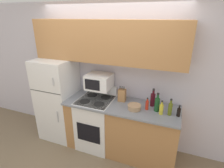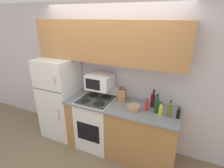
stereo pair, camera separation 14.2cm
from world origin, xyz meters
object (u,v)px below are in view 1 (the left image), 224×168
object	(u,v)px
stove	(97,122)
bowl	(134,107)
knife_block	(122,95)
bottle_cooking_spray	(161,109)
microwave	(99,82)
bottle_wine_red	(153,99)
bottle_hot_sauce	(147,105)
bottle_olive_oil	(170,109)
bottle_wine_green	(157,104)
refrigerator	(58,99)
bottle_soy_sauce	(179,112)

from	to	relation	value
stove	bowl	world-z (taller)	stove
knife_block	bottle_cooking_spray	distance (m)	0.71
microwave	bottle_wine_red	world-z (taller)	microwave
bottle_cooking_spray	bottle_hot_sauce	xyz separation A→B (m)	(-0.22, 0.06, -0.01)
bottle_olive_oil	bottle_wine_green	bearing A→B (deg)	166.74
stove	bottle_olive_oil	world-z (taller)	bottle_olive_oil
microwave	bottle_wine_red	distance (m)	0.96
stove	bottle_wine_red	distance (m)	1.12
stove	knife_block	world-z (taller)	knife_block
microwave	refrigerator	bearing A→B (deg)	-172.72
refrigerator	bottle_soy_sauce	distance (m)	2.20
bottle_soy_sauce	bowl	bearing A→B (deg)	-176.69
stove	bottle_cooking_spray	bearing A→B (deg)	-3.67
bottle_wine_green	bottle_olive_oil	bearing A→B (deg)	-13.26
stove	bottle_wine_red	xyz separation A→B (m)	(0.96, 0.14, 0.57)
bowl	bottle_olive_oil	bearing A→B (deg)	3.61
refrigerator	bottle_cooking_spray	size ratio (longest dim) A/B	7.22
refrigerator	bottle_hot_sauce	xyz separation A→B (m)	(1.72, -0.02, 0.22)
refrigerator	microwave	world-z (taller)	refrigerator
microwave	bottle_wine_green	bearing A→B (deg)	-6.64
microwave	knife_block	bearing A→B (deg)	1.41
bottle_cooking_spray	bottle_wine_green	size ratio (longest dim) A/B	0.73
bottle_hot_sauce	bottle_wine_red	world-z (taller)	bottle_wine_red
microwave	bottle_soy_sauce	distance (m)	1.37
bottle_soy_sauce	refrigerator	bearing A→B (deg)	178.59
refrigerator	bottle_cooking_spray	world-z (taller)	refrigerator
refrigerator	bottle_cooking_spray	distance (m)	1.96
microwave	bowl	bearing A→B (deg)	-16.00
bottle_olive_oil	bottle_wine_red	size ratio (longest dim) A/B	0.87
refrigerator	knife_block	size ratio (longest dim) A/B	5.81
bowl	knife_block	bearing A→B (deg)	142.60
knife_block	bowl	distance (m)	0.35
bottle_soy_sauce	bottle_wine_red	size ratio (longest dim) A/B	0.60
stove	bottle_olive_oil	bearing A→B (deg)	-2.12
bottle_cooking_spray	bottle_olive_oil	world-z (taller)	bottle_olive_oil
stove	bottle_soy_sauce	xyz separation A→B (m)	(1.36, -0.04, 0.52)
bottle_hot_sauce	bottle_wine_green	size ratio (longest dim) A/B	0.67
bottle_hot_sauce	refrigerator	bearing A→B (deg)	179.29
bottle_wine_green	bottle_soy_sauce	bearing A→B (deg)	-7.50
bottle_olive_oil	bowl	bearing A→B (deg)	-176.39
stove	bottle_olive_oil	xyz separation A→B (m)	(1.24, -0.05, 0.55)
refrigerator	microwave	bearing A→B (deg)	7.28
knife_block	bottle_olive_oil	bearing A→B (deg)	-12.37
bottle_wine_green	bottle_wine_red	xyz separation A→B (m)	(-0.09, 0.14, 0.00)
bottle_hot_sauce	bottle_olive_oil	bearing A→B (deg)	-6.04
stove	microwave	world-z (taller)	microwave
bottle_hot_sauce	microwave	bearing A→B (deg)	171.63
bottle_cooking_spray	bottle_soy_sauce	bearing A→B (deg)	6.98
bottle_wine_red	refrigerator	bearing A→B (deg)	-175.78
bottle_cooking_spray	bottle_olive_oil	size ratio (longest dim) A/B	0.85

